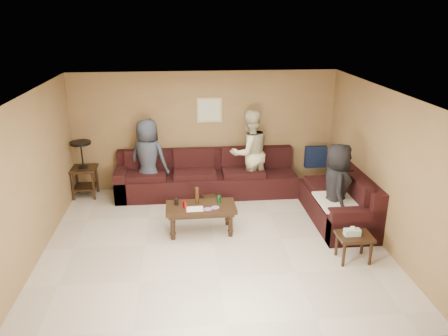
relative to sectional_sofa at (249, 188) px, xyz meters
name	(u,v)px	position (x,y,z in m)	size (l,w,h in m)	color
room	(213,147)	(-0.81, -1.52, 1.34)	(5.60, 5.50, 2.50)	beige
sectional_sofa	(249,188)	(0.00, 0.00, 0.00)	(4.65, 2.90, 0.97)	black
coffee_table	(201,210)	(-1.01, -1.13, 0.10)	(1.20, 0.61, 0.78)	black
end_table_left	(83,168)	(-3.32, 0.67, 0.29)	(0.52, 0.52, 1.18)	black
side_table_right	(354,238)	(1.27, -2.28, 0.05)	(0.52, 0.43, 0.57)	black
waste_bin	(210,204)	(-0.79, -0.31, -0.18)	(0.25, 0.25, 0.30)	black
wall_art	(209,110)	(-0.71, 0.96, 1.37)	(0.52, 0.04, 0.52)	tan
person_left	(148,159)	(-1.98, 0.48, 0.50)	(0.81, 0.53, 1.65)	#2F3542
person_middle	(250,153)	(0.08, 0.49, 0.57)	(0.87, 0.68, 1.79)	beige
person_right	(336,188)	(1.30, -1.29, 0.46)	(0.77, 0.50, 1.58)	black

